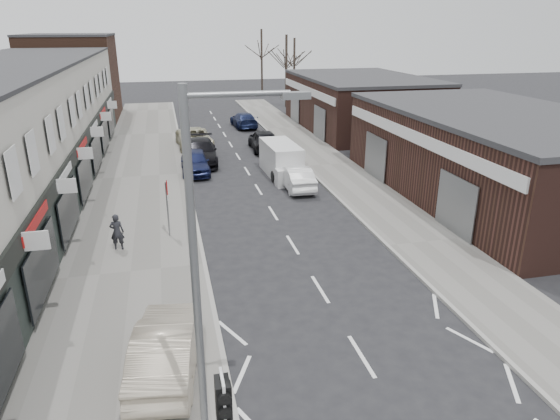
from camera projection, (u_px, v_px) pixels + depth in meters
ground at (391, 404)px, 12.62m from camera, size 160.00×160.00×0.00m
pavement_left at (141, 177)px, 31.25m from camera, size 5.50×64.00×0.12m
pavement_right at (330, 165)px, 33.90m from camera, size 3.50×64.00×0.12m
shop_terrace_left at (1, 135)px, 26.32m from camera, size 8.00×41.00×7.10m
brick_block_far at (73, 79)px, 49.45m from camera, size 8.00×10.00×8.00m
right_unit_near at (496, 156)px, 27.27m from camera, size 10.00×18.00×4.50m
right_unit_far at (360, 104)px, 45.53m from camera, size 10.00×16.00×4.50m
tree_far_a at (286, 107)px, 58.35m from camera, size 3.60×3.60×8.00m
tree_far_b at (294, 99)px, 64.36m from camera, size 3.60×3.60×7.50m
tree_far_c at (262, 94)px, 69.20m from camera, size 3.60×3.60×8.50m
traffic_light at (224, 414)px, 9.01m from camera, size 0.28×0.60×3.10m
street_lamp at (205, 275)px, 9.32m from camera, size 2.23×0.22×8.00m
warning_sign at (167, 191)px, 21.71m from camera, size 0.12×0.80×2.70m
white_van at (282, 160)px, 31.54m from camera, size 1.98×5.23×2.01m
sedan_on_pavement at (166, 347)px, 13.44m from camera, size 2.15×4.65×1.47m
pedestrian at (117, 232)px, 20.78m from camera, size 0.61×0.43×1.57m
parked_car_left_a at (195, 162)px, 32.05m from camera, size 1.82×4.39×1.49m
parked_car_left_b at (200, 152)px, 34.32m from camera, size 2.53×5.62×1.60m
parked_car_left_c at (194, 139)px, 38.47m from camera, size 2.82×5.59×1.52m
parked_car_right_a at (297, 177)px, 29.02m from camera, size 1.52×4.13×1.35m
parked_car_right_b at (264, 140)px, 37.87m from camera, size 2.02×4.76×1.61m
parked_car_right_c at (244, 120)px, 46.51m from camera, size 2.18×4.84×1.37m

